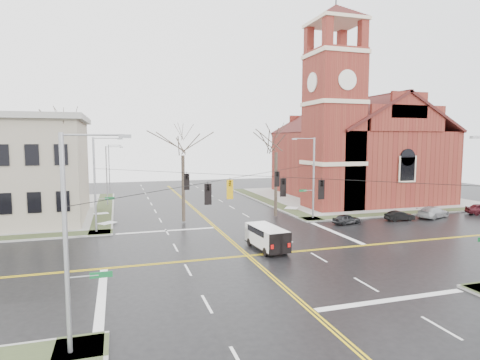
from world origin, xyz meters
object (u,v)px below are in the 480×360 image
object	(u,v)px
signal_pole_sw	(70,238)
parked_car_c	(433,212)
streetlight_north_a	(108,173)
parked_car_a	(347,219)
streetlight_north_b	(110,165)
tree_nw_far	(67,136)
cargo_van	(266,236)
signal_pole_ne	(312,176)
parked_car_b	(400,216)
church	(352,143)
tree_nw_near	(183,151)
tree_ne	(276,148)
signal_pole_nw	(97,182)

from	to	relation	value
signal_pole_sw	parked_car_c	xyz separation A→B (m)	(36.44, 19.76, -4.29)
streetlight_north_a	parked_car_a	distance (m)	31.69
streetlight_north_a	streetlight_north_b	xyz separation A→B (m)	(0.00, 20.00, 0.00)
tree_nw_far	cargo_van	bearing A→B (deg)	-38.53
parked_car_c	signal_pole_ne	bearing A→B (deg)	57.53
parked_car_b	parked_car_c	world-z (taller)	parked_car_c
signal_pole_sw	tree_nw_far	world-z (taller)	tree_nw_far
church	parked_car_b	distance (m)	19.09
tree_nw_near	parked_car_b	bearing A→B (deg)	-14.55
streetlight_north_b	tree_nw_near	bearing A→B (deg)	-76.86
streetlight_north_b	streetlight_north_a	bearing A→B (deg)	-90.00
signal_pole_ne	parked_car_a	xyz separation A→B (m)	(2.36, -3.43, -4.41)
signal_pole_ne	signal_pole_sw	distance (m)	32.28
cargo_van	tree_ne	bearing A→B (deg)	60.25
church	streetlight_north_b	xyz separation A→B (m)	(-35.42, 23.22, -3.97)
tree_ne	signal_pole_sw	bearing A→B (deg)	-127.13
cargo_van	parked_car_b	xyz separation A→B (m)	(18.32, 6.57, -0.57)
signal_pole_nw	parked_car_b	world-z (taller)	signal_pole_nw
signal_pole_sw	streetlight_north_b	bearing A→B (deg)	89.36
parked_car_a	tree_nw_far	size ratio (longest dim) A/B	0.25
signal_pole_sw	parked_car_a	world-z (taller)	signal_pole_sw
parked_car_c	parked_car_b	bearing A→B (deg)	74.08
tree_nw_near	tree_ne	size ratio (longest dim) A/B	0.97
signal_pole_ne	parked_car_c	distance (m)	14.80
signal_pole_nw	cargo_van	xyz separation A→B (m)	(13.31, -10.09, -3.85)
signal_pole_nw	tree_ne	bearing A→B (deg)	7.35
parked_car_c	tree_nw_far	xyz separation A→B (m)	(-39.17, 5.93, 8.63)
tree_nw_near	parked_car_c	bearing A→B (deg)	-11.57
streetlight_north_b	tree_nw_near	distance (m)	35.11
tree_nw_far	church	bearing A→B (deg)	15.27
signal_pole_sw	parked_car_b	world-z (taller)	signal_pole_sw
church	tree_nw_near	world-z (taller)	church
church	parked_car_b	size ratio (longest dim) A/B	8.45
signal_pole_sw	streetlight_north_a	xyz separation A→B (m)	(0.67, 39.50, -0.48)
parked_car_c	tree_ne	xyz separation A→B (m)	(-17.13, 5.73, 7.32)
parked_car_b	cargo_van	bearing A→B (deg)	112.51
streetlight_north_a	tree_nw_far	world-z (taller)	tree_nw_far
streetlight_north_a	cargo_van	bearing A→B (deg)	-64.58
parked_car_c	parked_car_a	bearing A→B (deg)	71.68
signal_pole_ne	tree_nw_far	xyz separation A→B (m)	(-25.38, 2.69, 4.34)
signal_pole_sw	tree_ne	world-z (taller)	tree_ne
cargo_van	parked_car_b	world-z (taller)	cargo_van
signal_pole_nw	streetlight_north_b	xyz separation A→B (m)	(0.67, 36.50, -0.48)
parked_car_c	tree_nw_far	bearing A→B (deg)	62.14
signal_pole_sw	cargo_van	world-z (taller)	signal_pole_sw
parked_car_b	streetlight_north_b	bearing A→B (deg)	40.52
streetlight_north_a	signal_pole_ne	bearing A→B (deg)	-36.90
church	tree_nw_near	distance (m)	29.54
streetlight_north_b	tree_nw_far	xyz separation A→B (m)	(-3.40, -33.81, 4.83)
parked_car_a	streetlight_north_a	bearing A→B (deg)	42.01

